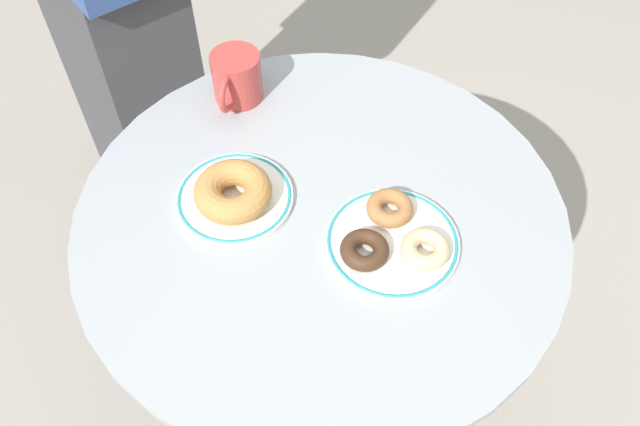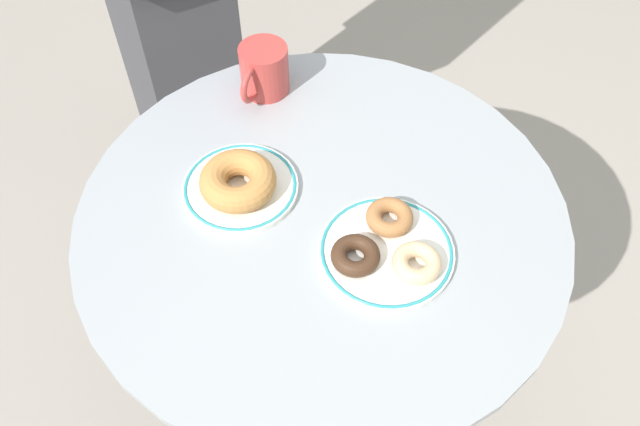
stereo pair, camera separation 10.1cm
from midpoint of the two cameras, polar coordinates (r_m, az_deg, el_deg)
name	(u,v)px [view 2 (the right image)]	position (r m, az deg, el deg)	size (l,w,h in m)	color
ground_plane	(321,390)	(1.68, 1.90, -15.61)	(7.00, 7.00, 0.02)	#9E9389
cafe_table	(322,283)	(1.21, 2.54, -6.40)	(0.80, 0.80, 0.73)	#999EA3
plate_left	(241,187)	(1.06, -4.37, 2.14)	(0.19, 0.19, 0.01)	white
plate_right	(386,251)	(0.99, 8.87, -3.59)	(0.21, 0.21, 0.01)	white
donut_old_fashioned	(238,181)	(1.03, -4.54, 2.70)	(0.12, 0.12, 0.04)	#BC7F42
donut_glazed	(417,263)	(0.96, 11.60, -4.59)	(0.07, 0.07, 0.02)	#E0B789
donut_cinnamon	(390,217)	(1.00, 9.09, -0.56)	(0.07, 0.07, 0.02)	#A36B3D
donut_chocolate	(355,255)	(0.96, 6.22, -3.98)	(0.07, 0.07, 0.02)	#422819
coffee_mug	(263,70)	(1.20, -2.60, 12.44)	(0.09, 0.13, 0.09)	#B73D38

